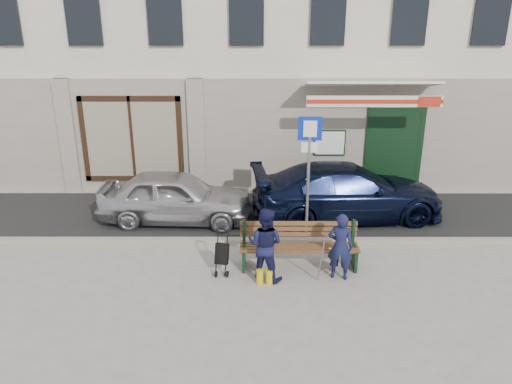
{
  "coord_description": "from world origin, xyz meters",
  "views": [
    {
      "loc": [
        0.27,
        -8.63,
        5.0
      ],
      "look_at": [
        0.25,
        1.6,
        1.2
      ],
      "focal_mm": 35.0,
      "sensor_mm": 36.0,
      "label": 1
    }
  ],
  "objects_px": {
    "parking_sign": "(309,158)",
    "woman": "(265,244)",
    "bench": "(297,247)",
    "car_navy": "(347,192)",
    "stroller": "(222,255)",
    "man": "(340,246)",
    "car_silver": "(176,197)"
  },
  "relations": [
    {
      "from": "man",
      "to": "car_silver",
      "type": "bearing_deg",
      "value": -23.68
    },
    {
      "from": "man",
      "to": "stroller",
      "type": "relative_size",
      "value": 1.51
    },
    {
      "from": "bench",
      "to": "man",
      "type": "xyz_separation_m",
      "value": [
        0.8,
        -0.42,
        0.22
      ]
    },
    {
      "from": "parking_sign",
      "to": "woman",
      "type": "xyz_separation_m",
      "value": [
        -0.99,
        -1.93,
        -1.16
      ]
    },
    {
      "from": "car_navy",
      "to": "man",
      "type": "distance_m",
      "value": 3.07
    },
    {
      "from": "man",
      "to": "stroller",
      "type": "bearing_deg",
      "value": 9.47
    },
    {
      "from": "parking_sign",
      "to": "man",
      "type": "height_order",
      "value": "parking_sign"
    },
    {
      "from": "car_silver",
      "to": "bench",
      "type": "height_order",
      "value": "car_silver"
    },
    {
      "from": "car_silver",
      "to": "car_navy",
      "type": "bearing_deg",
      "value": -84.36
    },
    {
      "from": "car_navy",
      "to": "man",
      "type": "xyz_separation_m",
      "value": [
        -0.65,
        -3.01,
        -0.01
      ]
    },
    {
      "from": "woman",
      "to": "stroller",
      "type": "relative_size",
      "value": 1.63
    },
    {
      "from": "woman",
      "to": "stroller",
      "type": "height_order",
      "value": "woman"
    },
    {
      "from": "parking_sign",
      "to": "bench",
      "type": "xyz_separation_m",
      "value": [
        -0.33,
        -1.48,
        -1.44
      ]
    },
    {
      "from": "car_navy",
      "to": "parking_sign",
      "type": "xyz_separation_m",
      "value": [
        -1.11,
        -1.1,
        1.21
      ]
    },
    {
      "from": "parking_sign",
      "to": "man",
      "type": "distance_m",
      "value": 2.31
    },
    {
      "from": "man",
      "to": "woman",
      "type": "height_order",
      "value": "woman"
    },
    {
      "from": "bench",
      "to": "woman",
      "type": "xyz_separation_m",
      "value": [
        -0.65,
        -0.45,
        0.28
      ]
    },
    {
      "from": "car_navy",
      "to": "stroller",
      "type": "relative_size",
      "value": 5.26
    },
    {
      "from": "stroller",
      "to": "woman",
      "type": "bearing_deg",
      "value": -1.04
    },
    {
      "from": "bench",
      "to": "stroller",
      "type": "height_order",
      "value": "bench"
    },
    {
      "from": "woman",
      "to": "man",
      "type": "bearing_deg",
      "value": -157.82
    },
    {
      "from": "woman",
      "to": "stroller",
      "type": "bearing_deg",
      "value": 7.03
    },
    {
      "from": "bench",
      "to": "stroller",
      "type": "bearing_deg",
      "value": -171.02
    },
    {
      "from": "car_navy",
      "to": "stroller",
      "type": "xyz_separation_m",
      "value": [
        -2.95,
        -2.82,
        -0.29
      ]
    },
    {
      "from": "parking_sign",
      "to": "stroller",
      "type": "height_order",
      "value": "parking_sign"
    },
    {
      "from": "car_navy",
      "to": "man",
      "type": "bearing_deg",
      "value": 161.02
    },
    {
      "from": "bench",
      "to": "car_navy",
      "type": "bearing_deg",
      "value": 60.77
    },
    {
      "from": "man",
      "to": "stroller",
      "type": "xyz_separation_m",
      "value": [
        -2.3,
        0.19,
        -0.28
      ]
    },
    {
      "from": "parking_sign",
      "to": "stroller",
      "type": "xyz_separation_m",
      "value": [
        -1.84,
        -1.72,
        -1.5
      ]
    },
    {
      "from": "bench",
      "to": "man",
      "type": "bearing_deg",
      "value": -27.99
    },
    {
      "from": "car_navy",
      "to": "bench",
      "type": "xyz_separation_m",
      "value": [
        -1.45,
        -2.58,
        -0.23
      ]
    },
    {
      "from": "parking_sign",
      "to": "bench",
      "type": "distance_m",
      "value": 2.09
    }
  ]
}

